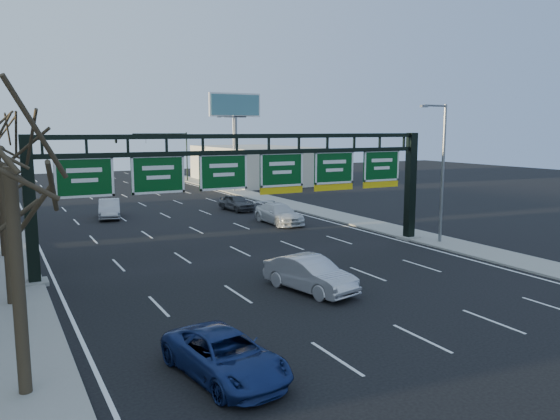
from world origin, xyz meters
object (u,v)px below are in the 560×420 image
car_blue_suv (225,355)px  sign_gantry (256,179)px  car_silver_sedan (310,274)px  car_white_wagon (279,214)px

car_blue_suv → sign_gantry: bearing=52.1°
car_blue_suv → car_silver_sedan: bearing=34.1°
sign_gantry → car_white_wagon: 12.35m
car_blue_suv → car_silver_sedan: size_ratio=1.00×
sign_gantry → car_white_wagon: bearing=55.5°
car_silver_sedan → sign_gantry: bearing=71.7°
sign_gantry → car_blue_suv: 15.98m
car_silver_sedan → car_white_wagon: car_silver_sedan is taller
sign_gantry → car_blue_suv: sign_gantry is taller
car_white_wagon → car_blue_suv: bearing=-122.3°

